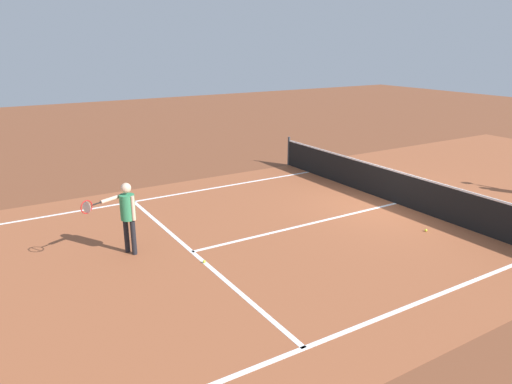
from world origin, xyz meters
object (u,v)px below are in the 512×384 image
Objects in this scene: net at (397,187)px; tennis_ball_mid_court at (204,262)px; player_near at (127,211)px; tennis_ball_near_net at (426,230)px.

net is 6.46m from tennis_ball_mid_court.
player_near is at bearing -94.80° from net.
tennis_ball_near_net is (2.54, 6.58, -0.96)m from player_near.
tennis_ball_mid_court is (1.29, 1.18, -0.96)m from player_near.
player_near is 2.00m from tennis_ball_mid_court.
net is 6.72× the size of player_near.
player_near reaches higher than tennis_ball_mid_court.
tennis_ball_near_net and tennis_ball_mid_court have the same top height.
tennis_ball_mid_court is (0.65, -6.41, -0.46)m from net.
player_near is 24.34× the size of tennis_ball_mid_court.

